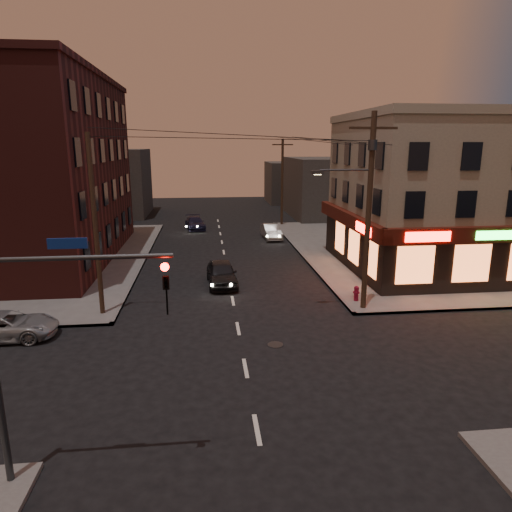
{
  "coord_description": "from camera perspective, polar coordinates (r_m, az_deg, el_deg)",
  "views": [
    {
      "loc": [
        -1.41,
        -16.33,
        8.58
      ],
      "look_at": [
        1.03,
        5.46,
        3.2
      ],
      "focal_mm": 32.0,
      "sensor_mm": 36.0,
      "label": 1
    }
  ],
  "objects": [
    {
      "name": "ground",
      "position": [
        18.5,
        -1.33,
        -13.85
      ],
      "size": [
        120.0,
        120.0,
        0.0
      ],
      "primitive_type": "plane",
      "color": "black",
      "rests_on": "ground"
    },
    {
      "name": "sidewalk_ne",
      "position": [
        41.19,
        21.9,
        0.86
      ],
      "size": [
        24.0,
        28.0,
        0.15
      ],
      "primitive_type": "cube",
      "color": "#514F4C",
      "rests_on": "ground"
    },
    {
      "name": "pizza_building",
      "position": [
        34.59,
        23.94,
        7.25
      ],
      "size": [
        15.85,
        12.85,
        10.5
      ],
      "color": "gray",
      "rests_on": "sidewalk_ne"
    },
    {
      "name": "brick_apartment",
      "position": [
        37.72,
        -27.07,
        9.38
      ],
      "size": [
        12.0,
        20.0,
        13.0
      ],
      "primitive_type": "cube",
      "color": "#451916",
      "rests_on": "sidewalk_nw"
    },
    {
      "name": "bg_building_ne_a",
      "position": [
        56.7,
        9.52,
        8.46
      ],
      "size": [
        10.0,
        12.0,
        7.0
      ],
      "primitive_type": "cube",
      "color": "#3F3D3A",
      "rests_on": "ground"
    },
    {
      "name": "bg_building_nw",
      "position": [
        59.64,
        -17.78,
        8.74
      ],
      "size": [
        9.0,
        10.0,
        8.0
      ],
      "primitive_type": "cube",
      "color": "#3F3D3A",
      "rests_on": "ground"
    },
    {
      "name": "bg_building_ne_b",
      "position": [
        69.85,
        4.77,
        9.16
      ],
      "size": [
        8.0,
        8.0,
        6.0
      ],
      "primitive_type": "cube",
      "color": "#3F3D3A",
      "rests_on": "ground"
    },
    {
      "name": "utility_pole_main",
      "position": [
        23.73,
        13.7,
        6.58
      ],
      "size": [
        4.2,
        0.44,
        10.0
      ],
      "color": "#382619",
      "rests_on": "sidewalk_ne"
    },
    {
      "name": "utility_pole_far",
      "position": [
        49.18,
        3.29,
        9.18
      ],
      "size": [
        0.26,
        0.26,
        9.0
      ],
      "primitive_type": "cylinder",
      "color": "#382619",
      "rests_on": "sidewalk_ne"
    },
    {
      "name": "utility_pole_west",
      "position": [
        23.78,
        -19.43,
        3.49
      ],
      "size": [
        0.24,
        0.24,
        9.0
      ],
      "primitive_type": "cylinder",
      "color": "#382619",
      "rests_on": "sidewalk_nw"
    },
    {
      "name": "traffic_signal",
      "position": [
        12.32,
        -25.93,
        -8.71
      ],
      "size": [
        4.49,
        0.32,
        6.47
      ],
      "color": "#333538",
      "rests_on": "ground"
    },
    {
      "name": "suv_cross",
      "position": [
        23.65,
        -28.86,
        -7.66
      ],
      "size": [
        4.55,
        2.2,
        1.25
      ],
      "primitive_type": "imported",
      "rotation": [
        0.0,
        0.0,
        1.6
      ],
      "color": "gray",
      "rests_on": "ground"
    },
    {
      "name": "sedan_near",
      "position": [
        28.58,
        -4.32,
        -2.16
      ],
      "size": [
        1.97,
        4.47,
        1.5
      ],
      "primitive_type": "imported",
      "rotation": [
        0.0,
        0.0,
        0.05
      ],
      "color": "black",
      "rests_on": "ground"
    },
    {
      "name": "sedan_mid",
      "position": [
        42.57,
        1.91,
        3.09
      ],
      "size": [
        1.67,
        4.21,
        1.36
      ],
      "primitive_type": "imported",
      "rotation": [
        0.0,
        0.0,
        0.06
      ],
      "color": "gray",
      "rests_on": "ground"
    },
    {
      "name": "sedan_far",
      "position": [
        47.89,
        -7.62,
        4.12
      ],
      "size": [
        2.38,
        4.6,
        1.28
      ],
      "primitive_type": "imported",
      "rotation": [
        0.0,
        0.0,
        0.14
      ],
      "color": "black",
      "rests_on": "ground"
    },
    {
      "name": "fire_hydrant",
      "position": [
        25.86,
        12.43,
        -4.48
      ],
      "size": [
        0.39,
        0.39,
        0.85
      ],
      "rotation": [
        0.0,
        0.0,
        -0.42
      ],
      "color": "maroon",
      "rests_on": "sidewalk_ne"
    }
  ]
}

